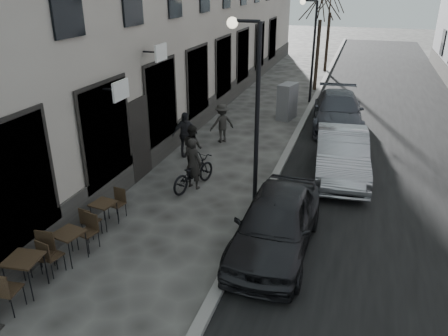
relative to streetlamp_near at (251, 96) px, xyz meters
The scene contains 18 objects.
road 11.23m from the streetlamp_near, 68.09° to the left, with size 7.30×60.00×0.00m, color black.
kerb 10.48m from the streetlamp_near, 87.87° to the left, with size 0.25×60.00×0.12m, color gray.
streetlamp_near is the anchor object (origin of this frame).
streetlamp_far 12.00m from the streetlamp_near, 90.00° to the left, with size 0.90×0.28×5.09m.
tree_near 15.08m from the streetlamp_near, 89.72° to the left, with size 2.40×2.40×5.70m.
tree_far 21.05m from the streetlamp_near, 89.80° to the left, with size 2.40×2.40×5.70m.
bistro_set_a 6.65m from the streetlamp_near, 123.53° to the right, with size 0.73×1.65×0.95m.
bistro_set_b 5.69m from the streetlamp_near, 129.27° to the right, with size 0.70×1.52×0.87m.
bistro_set_c 4.85m from the streetlamp_near, 144.46° to the right, with size 0.63×1.41×0.81m.
utility_cabinet 9.02m from the streetlamp_near, 93.08° to the left, with size 0.59×1.08×1.62m, color slate.
bicycle 3.32m from the streetlamp_near, 164.25° to the left, with size 0.66×1.89×0.99m, color black.
cyclist_rider 3.07m from the streetlamp_near, 164.25° to the left, with size 0.59×0.39×1.62m, color black.
pedestrian_near 4.02m from the streetlamp_near, 140.94° to the left, with size 0.73×0.57×1.50m, color black.
pedestrian_mid 5.85m from the streetlamp_near, 116.12° to the left, with size 0.99×0.57×1.53m, color #282723.
pedestrian_far 4.91m from the streetlamp_near, 137.01° to the left, with size 0.96×0.40×1.64m, color black.
car_near 3.39m from the streetlamp_near, 60.28° to the right, with size 1.71×4.26×1.45m, color black.
car_mid 4.40m from the streetlamp_near, 50.64° to the left, with size 1.58×4.54×1.49m, color #95989E.
car_far 8.67m from the streetlamp_near, 77.21° to the left, with size 2.04×5.01×1.46m, color #3D3F48.
Camera 1 is at (2.52, -4.80, 5.91)m, focal length 35.00 mm.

